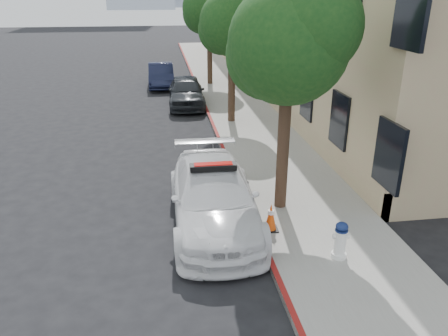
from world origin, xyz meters
TOP-DOWN VIEW (x-y plane):
  - ground at (0.00, 0.00)m, footprint 120.00×120.00m
  - sidewalk at (3.60, 10.00)m, footprint 3.20×50.00m
  - curb_strip at (2.06, 10.00)m, footprint 0.12×50.00m
  - tree_near at (2.93, -2.01)m, footprint 2.92×2.82m
  - tree_mid at (2.93, 5.99)m, footprint 2.77×2.64m
  - tree_far at (2.93, 13.99)m, footprint 3.10×3.00m
  - police_car at (1.10, -2.43)m, footprint 2.12×5.06m
  - parked_car_mid at (1.20, 9.36)m, footprint 1.83×4.30m
  - parked_car_far at (0.03, 14.20)m, footprint 1.43×4.07m
  - fire_hydrant at (3.51, -4.49)m, footprint 0.35×0.32m
  - traffic_cone at (2.35, -3.17)m, footprint 0.37×0.37m

SIDE VIEW (x-z plane):
  - ground at x=0.00m, z-range 0.00..0.00m
  - sidewalk at x=3.60m, z-range 0.00..0.15m
  - curb_strip at x=2.06m, z-range 0.00..0.15m
  - traffic_cone at x=2.35m, z-range 0.15..0.82m
  - fire_hydrant at x=3.51m, z-range 0.14..0.97m
  - parked_car_far at x=0.03m, z-range 0.00..1.34m
  - parked_car_mid at x=1.20m, z-range 0.00..1.45m
  - police_car at x=1.10m, z-range -0.07..1.54m
  - tree_mid at x=2.93m, z-range 1.45..6.88m
  - tree_near at x=2.93m, z-range 1.46..7.08m
  - tree_far at x=2.93m, z-range 1.48..7.29m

